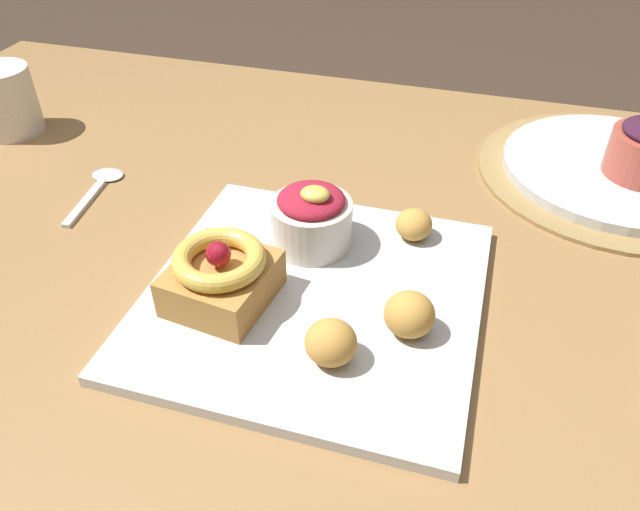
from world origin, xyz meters
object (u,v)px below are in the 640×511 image
at_px(front_plate, 314,296).
at_px(fritter_back, 331,343).
at_px(fritter_middle, 414,224).
at_px(fritter_front, 409,314).
at_px(cake_slice, 221,276).
at_px(back_plate, 618,169).
at_px(spoon, 98,186).
at_px(coffee_mug, 5,101).
at_px(berry_ramekin, 311,218).

height_order(front_plate, fritter_back, fritter_back).
bearing_deg(fritter_middle, fritter_front, -82.05).
xyz_separation_m(front_plate, fritter_middle, (0.07, 0.11, 0.02)).
relative_size(cake_slice, back_plate, 0.37).
xyz_separation_m(fritter_front, spoon, (-0.40, 0.14, -0.03)).
bearing_deg(fritter_middle, back_plate, 44.28).
bearing_deg(front_plate, cake_slice, -156.97).
distance_m(fritter_middle, spoon, 0.38).
relative_size(cake_slice, fritter_back, 2.33).
distance_m(fritter_front, back_plate, 0.40).
bearing_deg(coffee_mug, front_plate, -23.24).
height_order(fritter_middle, fritter_back, fritter_back).
xyz_separation_m(fritter_middle, fritter_back, (-0.04, -0.19, 0.00)).
distance_m(spoon, coffee_mug, 0.22).
height_order(cake_slice, fritter_back, cake_slice).
relative_size(fritter_front, back_plate, 0.16).
bearing_deg(coffee_mug, fritter_back, -28.40).
distance_m(back_plate, coffee_mug, 0.80).
bearing_deg(berry_ramekin, spoon, 170.69).
bearing_deg(cake_slice, berry_ramekin, 63.06).
bearing_deg(fritter_back, spoon, 150.66).
distance_m(cake_slice, fritter_middle, 0.21).
relative_size(spoon, coffee_mug, 1.41).
distance_m(front_plate, fritter_middle, 0.14).
xyz_separation_m(cake_slice, spoon, (-0.23, 0.15, -0.04)).
height_order(fritter_middle, spoon, fritter_middle).
relative_size(berry_ramekin, coffee_mug, 0.92).
xyz_separation_m(back_plate, coffee_mug, (-0.79, -0.11, 0.03)).
bearing_deg(front_plate, fritter_middle, 56.38).
bearing_deg(spoon, fritter_front, -117.49).
xyz_separation_m(berry_ramekin, coffee_mug, (-0.48, 0.14, 0.00)).
bearing_deg(fritter_front, back_plate, 60.46).
xyz_separation_m(cake_slice, coffee_mug, (-0.42, 0.25, 0.01)).
distance_m(fritter_back, coffee_mug, 0.61).
xyz_separation_m(fritter_front, fritter_middle, (-0.02, 0.14, -0.00)).
bearing_deg(coffee_mug, cake_slice, -30.32).
bearing_deg(berry_ramekin, fritter_front, -39.83).
xyz_separation_m(berry_ramekin, fritter_front, (0.12, -0.10, -0.01)).
xyz_separation_m(berry_ramekin, back_plate, (0.32, 0.25, -0.03)).
distance_m(front_plate, cake_slice, 0.09).
distance_m(front_plate, back_plate, 0.44).
height_order(front_plate, fritter_front, fritter_front).
bearing_deg(spoon, front_plate, -118.64).
bearing_deg(fritter_back, berry_ramekin, 112.76).
bearing_deg(fritter_front, fritter_middle, 97.95).
distance_m(berry_ramekin, spoon, 0.29).
xyz_separation_m(cake_slice, fritter_back, (0.11, -0.04, -0.01)).
xyz_separation_m(front_plate, fritter_front, (0.09, -0.03, 0.03)).
xyz_separation_m(fritter_middle, coffee_mug, (-0.58, 0.10, 0.02)).
bearing_deg(back_plate, spoon, -161.03).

